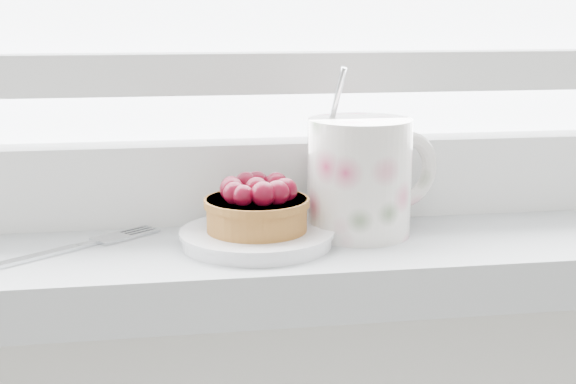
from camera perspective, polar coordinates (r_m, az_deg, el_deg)
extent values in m
cube|color=#B7BBBE|center=(0.67, -0.87, -4.84)|extent=(1.60, 0.20, 0.04)
cube|color=white|center=(0.72, -1.70, 0.98)|extent=(1.30, 0.05, 0.07)
cube|color=white|center=(0.71, -1.75, 8.49)|extent=(1.30, 0.04, 0.04)
cylinder|color=white|center=(0.64, -2.22, -3.24)|extent=(0.12, 0.12, 0.01)
cylinder|color=brown|center=(0.64, -2.23, -1.60)|extent=(0.08, 0.08, 0.03)
cylinder|color=brown|center=(0.63, -2.24, -0.73)|extent=(0.08, 0.08, 0.01)
sphere|color=#44000D|center=(0.63, -2.25, 0.23)|extent=(0.02, 0.02, 0.02)
sphere|color=#44000D|center=(0.64, -0.30, 0.28)|extent=(0.02, 0.02, 0.02)
sphere|color=#44000D|center=(0.65, -0.85, 0.59)|extent=(0.02, 0.02, 0.02)
sphere|color=#44000D|center=(0.65, -2.24, 0.67)|extent=(0.02, 0.02, 0.02)
sphere|color=#44000D|center=(0.65, -2.99, 0.61)|extent=(0.02, 0.02, 0.02)
sphere|color=#44000D|center=(0.64, -4.05, 0.39)|extent=(0.02, 0.02, 0.02)
sphere|color=#44000D|center=(0.63, -4.04, 0.21)|extent=(0.02, 0.02, 0.02)
sphere|color=#44000D|center=(0.62, -3.83, -0.09)|extent=(0.02, 0.02, 0.02)
sphere|color=#44000D|center=(0.61, -3.21, -0.26)|extent=(0.02, 0.02, 0.02)
sphere|color=#44000D|center=(0.61, -1.77, -0.15)|extent=(0.02, 0.02, 0.02)
sphere|color=#44000D|center=(0.62, -0.78, -0.05)|extent=(0.02, 0.02, 0.02)
sphere|color=#44000D|center=(0.63, -0.17, 0.15)|extent=(0.02, 0.02, 0.02)
cylinder|color=silver|center=(0.67, 5.08, 1.06)|extent=(0.11, 0.11, 0.10)
cylinder|color=black|center=(0.66, 5.16, 4.85)|extent=(0.08, 0.08, 0.01)
torus|color=silver|center=(0.69, 8.32, 1.59)|extent=(0.07, 0.03, 0.07)
cylinder|color=silver|center=(0.66, 3.42, 6.38)|extent=(0.02, 0.02, 0.06)
cube|color=silver|center=(0.63, -18.42, -4.61)|extent=(0.08, 0.07, 0.00)
cube|color=silver|center=(0.66, -14.04, -3.61)|extent=(0.02, 0.02, 0.00)
cube|color=silver|center=(0.67, -12.48, -3.24)|extent=(0.04, 0.03, 0.00)
cube|color=silver|center=(0.68, -10.15, -2.94)|extent=(0.03, 0.02, 0.00)
cube|color=silver|center=(0.68, -10.45, -2.84)|extent=(0.03, 0.02, 0.00)
cube|color=silver|center=(0.69, -10.74, -2.75)|extent=(0.03, 0.02, 0.00)
cube|color=silver|center=(0.69, -11.03, -2.66)|extent=(0.03, 0.02, 0.00)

